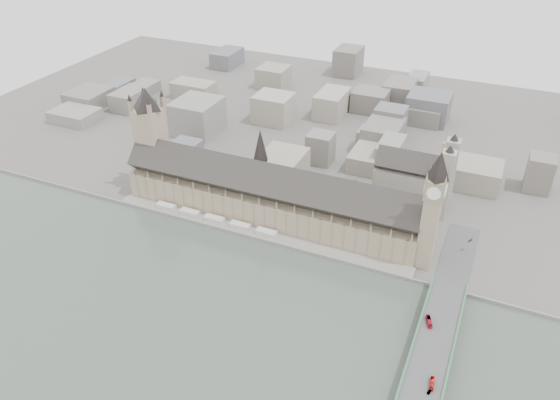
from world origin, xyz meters
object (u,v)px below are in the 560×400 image
at_px(westminster_bridge, 431,356).
at_px(westminster_abbey, 415,179).
at_px(palace_of_westminster, 269,196).
at_px(elizabeth_tower, 433,203).
at_px(victoria_tower, 151,134).
at_px(car_silver, 429,391).
at_px(red_bus_north, 429,321).
at_px(red_bus_south, 432,383).
at_px(car_approach, 470,241).

relative_size(westminster_bridge, westminster_abbey, 4.78).
distance_m(palace_of_westminster, elizabeth_tower, 142.94).
relative_size(victoria_tower, car_silver, 22.64).
bearing_deg(palace_of_westminster, red_bus_north, -28.33).
distance_m(palace_of_westminster, victoria_tower, 126.41).
xyz_separation_m(elizabeth_tower, westminster_abbey, (-27.08, 87.00, -33.01)).
xyz_separation_m(westminster_abbey, car_silver, (55.60, -214.44, -14.10)).
relative_size(victoria_tower, red_bus_north, 8.99).
height_order(westminster_abbey, red_bus_south, westminster_abbey).
height_order(victoria_tower, red_bus_south, victoria_tower).
xyz_separation_m(red_bus_north, car_silver, (10.97, -55.27, -0.82)).
relative_size(victoria_tower, westminster_bridge, 0.31).
height_order(westminster_bridge, red_bus_north, red_bus_north).
xyz_separation_m(palace_of_westminster, victoria_tower, (-122.00, 6.30, 32.50)).
relative_size(westminster_abbey, red_bus_north, 6.12).
height_order(car_silver, car_approach, car_silver).
bearing_deg(palace_of_westminster, car_silver, -39.88).
height_order(palace_of_westminster, red_bus_south, palace_of_westminster).
bearing_deg(red_bus_north, westminster_bridge, -94.34).
bearing_deg(red_bus_north, palace_of_westminster, 131.89).
bearing_deg(red_bus_south, car_silver, -98.05).
bearing_deg(westminster_bridge, car_approach, 87.09).
distance_m(elizabeth_tower, car_approach, 64.82).
bearing_deg(red_bus_south, car_approach, 83.41).
height_order(westminster_bridge, car_approach, car_approach).
relative_size(palace_of_westminster, car_approach, 54.57).
bearing_deg(westminster_abbey, car_silver, -75.47).
distance_m(westminster_abbey, car_silver, 221.98).
bearing_deg(elizabeth_tower, westminster_abbey, 107.29).
bearing_deg(car_approach, red_bus_south, -68.54).
distance_m(victoria_tower, westminster_bridge, 309.91).
height_order(westminster_bridge, red_bus_south, red_bus_south).
bearing_deg(elizabeth_tower, victoria_tower, 176.04).
xyz_separation_m(red_bus_south, car_silver, (-0.21, -5.65, -0.66)).
height_order(victoria_tower, red_bus_north, victoria_tower).
height_order(victoria_tower, westminster_abbey, victoria_tower).
bearing_deg(car_approach, westminster_bridge, -70.80).
relative_size(red_bus_north, red_bus_south, 1.12).
relative_size(westminster_abbey, car_approach, 14.00).
bearing_deg(elizabeth_tower, car_silver, -77.38).
relative_size(elizabeth_tower, car_approach, 22.14).
bearing_deg(car_silver, westminster_abbey, 118.72).
distance_m(red_bus_north, red_bus_south, 50.86).
bearing_deg(red_bus_south, westminster_bridge, 94.27).
distance_m(westminster_bridge, red_bus_south, 27.50).
xyz_separation_m(red_bus_north, car_approach, (12.95, 104.57, -0.84)).
bearing_deg(elizabeth_tower, palace_of_westminster, 175.15).
xyz_separation_m(westminster_bridge, westminster_abbey, (-51.08, 182.50, 19.96)).
bearing_deg(westminster_abbey, elizabeth_tower, -72.71).
bearing_deg(westminster_abbey, westminster_bridge, -74.36).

